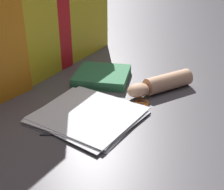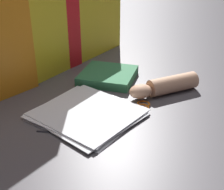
% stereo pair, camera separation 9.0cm
% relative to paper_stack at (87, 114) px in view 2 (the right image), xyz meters
% --- Properties ---
extents(ground_plane, '(6.00, 6.00, 0.00)m').
position_rel_paper_stack_xyz_m(ground_plane, '(0.10, -0.09, -0.01)').
color(ground_plane, '#4C494F').
extents(backdrop_panel_center, '(0.51, 0.03, 0.59)m').
position_rel_paper_stack_xyz_m(backdrop_panel_center, '(0.11, 0.35, 0.29)').
color(backdrop_panel_center, red).
rests_on(backdrop_panel_center, ground_plane).
extents(backdrop_panel_right, '(0.63, 0.04, 0.42)m').
position_rel_paper_stack_xyz_m(backdrop_panel_right, '(0.39, 0.35, 0.20)').
color(backdrop_panel_right, yellow).
rests_on(backdrop_panel_right, ground_plane).
extents(paper_stack, '(0.34, 0.35, 0.02)m').
position_rel_paper_stack_xyz_m(paper_stack, '(0.00, 0.00, 0.00)').
color(paper_stack, white).
rests_on(paper_stack, ground_plane).
extents(book_closed, '(0.28, 0.28, 0.04)m').
position_rel_paper_stack_xyz_m(book_closed, '(0.29, 0.12, 0.01)').
color(book_closed, '#2D7247').
rests_on(book_closed, ground_plane).
extents(scissors, '(0.15, 0.18, 0.01)m').
position_rel_paper_stack_xyz_m(scissors, '(0.16, -0.09, -0.00)').
color(scissors, silver).
rests_on(scissors, ground_plane).
extents(hand_forearm, '(0.29, 0.20, 0.07)m').
position_rel_paper_stack_xyz_m(hand_forearm, '(0.31, -0.14, 0.03)').
color(hand_forearm, tan).
rests_on(hand_forearm, ground_plane).
extents(paper_scrap_near, '(0.02, 0.02, 0.00)m').
position_rel_paper_stack_xyz_m(paper_scrap_near, '(0.12, -0.15, -0.01)').
color(paper_scrap_near, white).
rests_on(paper_scrap_near, ground_plane).
extents(paper_scrap_mid, '(0.03, 0.02, 0.00)m').
position_rel_paper_stack_xyz_m(paper_scrap_mid, '(0.09, -0.15, -0.01)').
color(paper_scrap_mid, white).
rests_on(paper_scrap_mid, ground_plane).
extents(pen, '(0.08, 0.13, 0.01)m').
position_rel_paper_stack_xyz_m(pen, '(-0.13, 0.00, -0.00)').
color(pen, black).
rests_on(pen, ground_plane).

